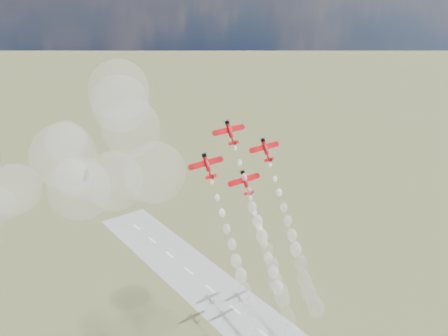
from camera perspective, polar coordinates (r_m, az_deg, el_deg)
name	(u,v)px	position (r m, az deg, el deg)	size (l,w,h in m)	color
plane_lead	(230,132)	(168.06, 0.73, 4.35)	(12.44, 6.56, 8.12)	#BF090B
plane_left	(207,165)	(160.01, -2.03, 0.33)	(12.44, 6.56, 8.12)	#BF090B
plane_right	(266,149)	(175.49, 5.03, 2.26)	(12.44, 6.56, 8.12)	#BF090B
plane_slot	(245,182)	(167.27, 2.59, -1.68)	(12.44, 6.56, 8.12)	#BF090B
smoke_trail_lead	(271,264)	(170.45, 5.65, -11.43)	(5.73, 28.84, 50.32)	white
smoke_trail_left	(250,304)	(165.15, 3.14, -16.06)	(5.93, 29.60, 50.28)	white
smoke_trail_right	(305,277)	(180.21, 9.71, -12.79)	(5.41, 29.94, 50.45)	white
smoke_trail_slot	(287,315)	(174.83, 7.54, -17.18)	(5.53, 28.99, 51.07)	white
drifted_smoke_cloud	(103,149)	(157.13, -14.41, 2.22)	(65.26, 39.79, 47.61)	white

